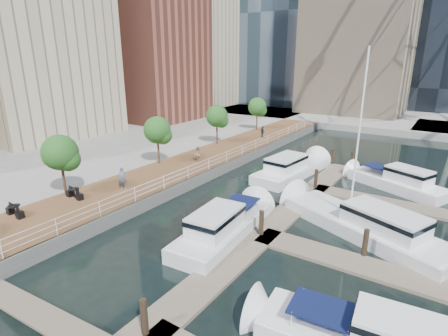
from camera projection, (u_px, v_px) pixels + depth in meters
ground at (132, 286)px, 17.34m from camera, size 520.00×520.00×0.00m
boardwalk at (185, 170)px, 33.86m from camera, size 6.00×60.00×1.00m
seawall at (210, 175)px, 32.28m from camera, size 0.25×60.00×1.00m
land_inland at (33, 137)px, 48.07m from camera, size 48.00×90.00×1.00m
land_far at (407, 97)px, 98.33m from camera, size 200.00×114.00×1.00m
railing at (209, 164)px, 32.03m from camera, size 0.10×60.00×1.05m
floating_docks at (350, 238)px, 20.94m from camera, size 16.00×34.00×2.60m
midrise_condos at (106, 40)px, 52.32m from camera, size 19.00×67.00×28.00m
street_trees at (157, 130)px, 33.19m from camera, size 2.60×42.60×4.60m
pedestrian_near at (123, 178)px, 27.20m from camera, size 0.75×0.75×1.76m
pedestrian_mid at (197, 154)px, 34.57m from camera, size 0.77×0.87×1.50m
pedestrian_far at (263, 132)px, 45.03m from camera, size 0.95×0.75×1.51m
moored_yachts at (363, 236)px, 22.21m from camera, size 23.91×35.81×11.50m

